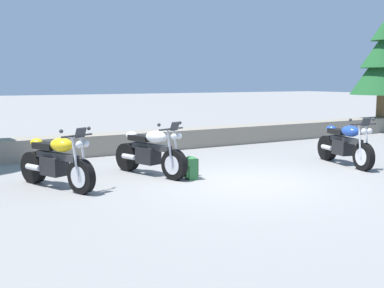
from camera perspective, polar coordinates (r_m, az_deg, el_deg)
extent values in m
plane|color=gray|center=(9.25, 6.51, -4.65)|extent=(120.00, 120.00, 0.00)
cube|color=gray|center=(13.30, -5.88, 0.36)|extent=(36.00, 0.80, 0.55)
cylinder|color=black|center=(8.41, -13.47, -3.91)|extent=(0.36, 0.63, 0.62)
cylinder|color=black|center=(9.55, -18.92, -2.72)|extent=(0.40, 0.64, 0.62)
cylinder|color=silver|center=(8.41, -13.47, -3.91)|extent=(0.29, 0.42, 0.38)
cube|color=black|center=(8.99, -16.59, -2.62)|extent=(0.48, 0.57, 0.34)
cube|color=#2D2D30|center=(8.88, -16.26, -1.42)|extent=(0.55, 1.07, 0.12)
ellipsoid|color=yellow|center=(8.73, -15.73, -0.10)|extent=(0.51, 0.61, 0.26)
cube|color=black|center=(9.12, -17.52, -0.22)|extent=(0.45, 0.62, 0.12)
ellipsoid|color=yellow|center=(9.36, -18.58, 0.18)|extent=(0.31, 0.34, 0.16)
cylinder|color=#2D2D30|center=(8.36, -13.97, 1.01)|extent=(0.62, 0.28, 0.04)
sphere|color=silver|center=(8.31, -12.96, 0.03)|extent=(0.13, 0.13, 0.13)
sphere|color=silver|center=(8.22, -13.72, -0.08)|extent=(0.13, 0.13, 0.13)
cube|color=#26282D|center=(8.27, -13.56, 1.37)|extent=(0.22, 0.16, 0.18)
cylinder|color=silver|center=(9.26, -18.94, -2.73)|extent=(0.25, 0.39, 0.11)
cylinder|color=silver|center=(8.43, -13.25, -1.38)|extent=(0.10, 0.17, 0.73)
cylinder|color=silver|center=(8.32, -14.21, -1.53)|extent=(0.10, 0.17, 0.73)
sphere|color=#2D2D30|center=(8.56, -12.59, 1.88)|extent=(0.07, 0.07, 0.07)
sphere|color=#2D2D30|center=(8.20, -15.81, 1.52)|extent=(0.07, 0.07, 0.07)
cylinder|color=black|center=(9.32, -2.20, -2.57)|extent=(0.32, 0.63, 0.62)
cylinder|color=black|center=(10.36, -7.93, -1.59)|extent=(0.36, 0.65, 0.62)
cylinder|color=silver|center=(9.32, -2.20, -2.57)|extent=(0.27, 0.41, 0.38)
cube|color=black|center=(9.84, -5.42, -1.45)|extent=(0.45, 0.56, 0.34)
cube|color=#2D2D30|center=(9.74, -5.04, -0.35)|extent=(0.47, 1.09, 0.12)
ellipsoid|color=white|center=(9.60, -4.44, 0.87)|extent=(0.48, 0.60, 0.26)
cube|color=black|center=(9.96, -6.34, 0.74)|extent=(0.42, 0.61, 0.12)
ellipsoid|color=white|center=(10.18, -7.47, 1.10)|extent=(0.30, 0.33, 0.16)
cylinder|color=#2D2D30|center=(9.27, -2.58, 1.88)|extent=(0.64, 0.24, 0.04)
sphere|color=silver|center=(9.24, -1.65, 0.99)|extent=(0.13, 0.13, 0.13)
sphere|color=silver|center=(9.14, -2.25, 0.91)|extent=(0.13, 0.13, 0.13)
cube|color=#26282D|center=(9.19, -2.13, 2.21)|extent=(0.22, 0.15, 0.18)
cylinder|color=silver|center=(10.07, -7.75, -1.57)|extent=(0.22, 0.40, 0.11)
cylinder|color=silver|center=(9.35, -2.00, -0.29)|extent=(0.09, 0.17, 0.73)
cylinder|color=silver|center=(9.22, -2.78, -0.41)|extent=(0.09, 0.17, 0.73)
sphere|color=#2D2D30|center=(9.50, -1.48, 2.63)|extent=(0.07, 0.07, 0.07)
sphere|color=#2D2D30|center=(9.08, -4.09, 2.37)|extent=(0.07, 0.07, 0.07)
cylinder|color=black|center=(10.96, 20.38, -1.48)|extent=(0.28, 0.64, 0.62)
cylinder|color=black|center=(12.13, 16.32, -0.46)|extent=(0.32, 0.64, 0.62)
cylinder|color=silver|center=(10.96, 20.38, -1.48)|extent=(0.25, 0.41, 0.38)
cube|color=black|center=(11.57, 18.13, -0.42)|extent=(0.42, 0.54, 0.34)
cube|color=#2D2D30|center=(11.46, 18.45, 0.50)|extent=(0.40, 1.10, 0.12)
ellipsoid|color=#2347A8|center=(11.31, 18.93, 1.51)|extent=(0.45, 0.59, 0.26)
cube|color=black|center=(11.71, 17.57, 1.47)|extent=(0.39, 0.61, 0.12)
ellipsoid|color=#2347A8|center=(11.96, 16.77, 1.82)|extent=(0.28, 0.32, 0.16)
cylinder|color=#2D2D30|center=(10.94, 20.31, 2.30)|extent=(0.65, 0.19, 0.04)
sphere|color=silver|center=(10.89, 21.01, 1.50)|extent=(0.13, 0.13, 0.13)
sphere|color=silver|center=(10.80, 20.42, 1.49)|extent=(0.13, 0.13, 0.13)
cube|color=#26282D|center=(10.86, 20.64, 2.57)|extent=(0.22, 0.14, 0.18)
cylinder|color=silver|center=(11.84, 16.30, -0.41)|extent=(0.20, 0.40, 0.11)
cylinder|color=silver|center=(11.00, 20.72, 0.42)|extent=(0.08, 0.17, 0.73)
cylinder|color=silver|center=(10.89, 19.96, 0.39)|extent=(0.08, 0.17, 0.73)
sphere|color=#2D2D30|center=(11.15, 21.45, 2.86)|extent=(0.07, 0.07, 0.07)
sphere|color=#2D2D30|center=(10.79, 18.93, 2.83)|extent=(0.07, 0.07, 0.07)
cube|color=#2D6B38|center=(9.40, -0.12, -3.03)|extent=(0.22, 0.32, 0.44)
cube|color=#2D6B38|center=(9.37, -0.77, -3.31)|extent=(0.09, 0.24, 0.24)
ellipsoid|color=#2D6B38|center=(9.36, -0.12, -1.76)|extent=(0.21, 0.31, 0.08)
cube|color=#193A1E|center=(9.36, 0.67, -2.95)|extent=(0.04, 0.05, 0.37)
cube|color=#193A1E|center=(9.51, 0.29, -2.78)|extent=(0.04, 0.05, 0.37)
cylinder|color=brown|center=(19.81, 22.27, 4.78)|extent=(0.36, 0.36, 1.19)
cone|color=#1E5628|center=(19.79, 22.46, 8.39)|extent=(2.43, 2.43, 1.90)
cone|color=#1E5628|center=(19.83, 22.57, 10.64)|extent=(1.75, 1.75, 1.37)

